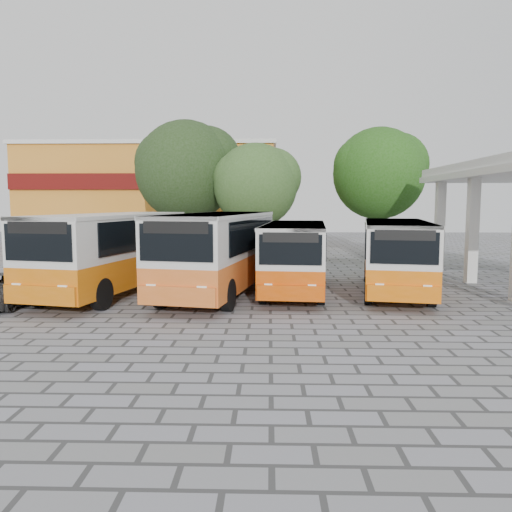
{
  "coord_description": "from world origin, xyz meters",
  "views": [
    {
      "loc": [
        -1.29,
        -16.51,
        3.6
      ],
      "look_at": [
        -1.82,
        3.15,
        1.5
      ],
      "focal_mm": 35.0,
      "sensor_mm": 36.0,
      "label": 1
    }
  ],
  "objects_px": {
    "bus_centre_left": "(218,248)",
    "bus_far_right": "(396,252)",
    "bus_far_left": "(112,248)",
    "bus_centre_right": "(295,253)",
    "parked_car": "(7,289)"
  },
  "relations": [
    {
      "from": "bus_centre_left",
      "to": "bus_far_right",
      "type": "relative_size",
      "value": 1.11
    },
    {
      "from": "bus_far_left",
      "to": "bus_centre_left",
      "type": "height_order",
      "value": "bus_centre_left"
    },
    {
      "from": "bus_far_right",
      "to": "bus_centre_left",
      "type": "bearing_deg",
      "value": -164.75
    },
    {
      "from": "bus_centre_right",
      "to": "bus_far_right",
      "type": "relative_size",
      "value": 0.95
    },
    {
      "from": "bus_far_left",
      "to": "bus_far_right",
      "type": "bearing_deg",
      "value": 14.63
    },
    {
      "from": "bus_far_left",
      "to": "bus_centre_right",
      "type": "distance_m",
      "value": 7.28
    },
    {
      "from": "bus_far_right",
      "to": "bus_centre_right",
      "type": "bearing_deg",
      "value": -170.49
    },
    {
      "from": "bus_centre_right",
      "to": "parked_car",
      "type": "distance_m",
      "value": 10.73
    },
    {
      "from": "parked_car",
      "to": "bus_far_left",
      "type": "bearing_deg",
      "value": 42.58
    },
    {
      "from": "bus_far_left",
      "to": "bus_far_right",
      "type": "xyz_separation_m",
      "value": [
        11.27,
        0.54,
        -0.17
      ]
    },
    {
      "from": "bus_centre_left",
      "to": "bus_centre_right",
      "type": "relative_size",
      "value": 1.18
    },
    {
      "from": "bus_far_left",
      "to": "parked_car",
      "type": "distance_m",
      "value": 3.99
    },
    {
      "from": "bus_centre_right",
      "to": "bus_far_right",
      "type": "bearing_deg",
      "value": 4.22
    },
    {
      "from": "bus_centre_right",
      "to": "parked_car",
      "type": "bearing_deg",
      "value": -159.08
    },
    {
      "from": "bus_far_left",
      "to": "parked_car",
      "type": "relative_size",
      "value": 2.28
    }
  ]
}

